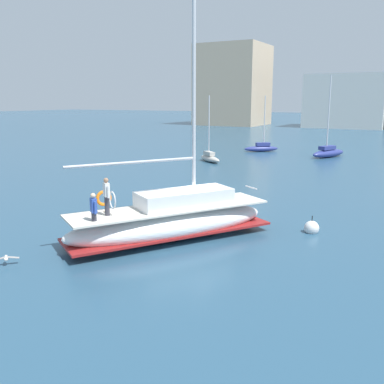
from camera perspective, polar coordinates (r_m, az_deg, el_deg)
name	(u,v)px	position (r m, az deg, el deg)	size (l,w,h in m)	color
ground_plane	(194,229)	(21.16, 0.29, -4.91)	(400.00, 400.00, 0.00)	#284C66
main_sailboat	(172,219)	(19.50, -2.65, -3.60)	(7.14, 9.41, 13.17)	white
moored_sloop_near	(328,152)	(49.91, 17.40, 5.03)	(3.21, 5.34, 8.70)	navy
moored_catamaran	(261,148)	(53.64, 9.07, 5.77)	(3.91, 3.41, 6.65)	navy
moored_cutter_right	(210,157)	(44.14, 2.35, 4.58)	(3.61, 3.08, 6.58)	#B7B2A8
seagull	(6,258)	(18.07, -23.16, -7.98)	(0.71, 0.81, 0.16)	silver
mooring_buoy	(312,228)	(21.38, 15.38, -4.58)	(0.70, 0.70, 0.95)	silver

